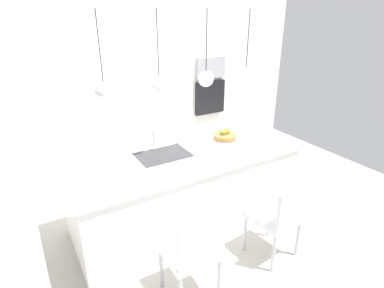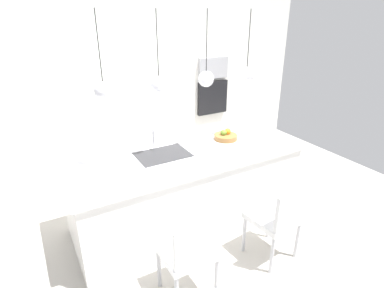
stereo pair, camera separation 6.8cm
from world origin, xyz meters
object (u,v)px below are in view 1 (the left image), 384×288
at_px(chair_near, 193,252).
at_px(chair_middle, 279,216).
at_px(microwave, 210,68).
at_px(oven, 210,97).
at_px(fruit_bowl, 225,136).

relative_size(chair_near, chair_middle, 1.00).
bearing_deg(microwave, oven, 0.00).
height_order(oven, chair_near, oven).
height_order(fruit_bowl, chair_middle, fruit_bowl).
bearing_deg(chair_near, oven, 53.97).
distance_m(fruit_bowl, oven, 1.75).
distance_m(microwave, chair_near, 3.33).
xyz_separation_m(fruit_bowl, chair_near, (-1.06, -1.02, -0.49)).
xyz_separation_m(microwave, oven, (0.00, 0.00, -0.50)).
relative_size(oven, chair_near, 0.65).
height_order(oven, chair_middle, oven).
xyz_separation_m(fruit_bowl, microwave, (0.81, 1.55, 0.52)).
bearing_deg(oven, microwave, 0.00).
xyz_separation_m(microwave, chair_middle, (-0.87, -2.57, -1.02)).
bearing_deg(chair_middle, microwave, 71.21).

